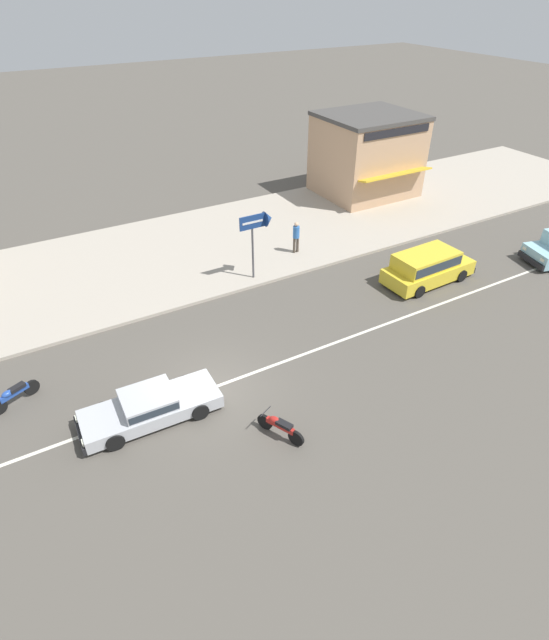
{
  "coord_description": "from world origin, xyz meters",
  "views": [
    {
      "loc": [
        -4.57,
        -12.77,
        12.37
      ],
      "look_at": [
        3.62,
        1.63,
        0.8
      ],
      "focal_mm": 28.0,
      "sensor_mm": 36.0,
      "label": 1
    }
  ],
  "objects_px": {
    "motorcycle_2": "(14,394)",
    "shopfront_corner_warung": "(367,154)",
    "motorcycle_1": "(280,427)",
    "minivan_yellow_0": "(427,266)",
    "sedan_silver_2": "(150,406)",
    "arrow_signboard": "(264,223)",
    "pedestrian_near_clock": "(296,235)"
  },
  "relations": [
    {
      "from": "sedan_silver_2",
      "to": "arrow_signboard",
      "type": "height_order",
      "value": "arrow_signboard"
    },
    {
      "from": "motorcycle_2",
      "to": "arrow_signboard",
      "type": "distance_m",
      "value": 12.47
    },
    {
      "from": "motorcycle_2",
      "to": "shopfront_corner_warung",
      "type": "xyz_separation_m",
      "value": [
        22.95,
        10.05,
        2.25
      ]
    },
    {
      "from": "pedestrian_near_clock",
      "to": "shopfront_corner_warung",
      "type": "bearing_deg",
      "value": 31.66
    },
    {
      "from": "motorcycle_1",
      "to": "motorcycle_2",
      "type": "relative_size",
      "value": 0.99
    },
    {
      "from": "arrow_signboard",
      "to": "shopfront_corner_warung",
      "type": "xyz_separation_m",
      "value": [
        11.22,
        6.59,
        -0.23
      ]
    },
    {
      "from": "sedan_silver_2",
      "to": "motorcycle_1",
      "type": "xyz_separation_m",
      "value": [
        3.36,
        -2.83,
        -0.12
      ]
    },
    {
      "from": "shopfront_corner_warung",
      "to": "sedan_silver_2",
      "type": "bearing_deg",
      "value": -145.65
    },
    {
      "from": "motorcycle_1",
      "to": "shopfront_corner_warung",
      "type": "relative_size",
      "value": 0.28
    },
    {
      "from": "minivan_yellow_0",
      "to": "arrow_signboard",
      "type": "height_order",
      "value": "arrow_signboard"
    },
    {
      "from": "minivan_yellow_0",
      "to": "pedestrian_near_clock",
      "type": "relative_size",
      "value": 2.76
    },
    {
      "from": "minivan_yellow_0",
      "to": "arrow_signboard",
      "type": "distance_m",
      "value": 8.08
    },
    {
      "from": "motorcycle_1",
      "to": "sedan_silver_2",
      "type": "bearing_deg",
      "value": 139.87
    },
    {
      "from": "sedan_silver_2",
      "to": "arrow_signboard",
      "type": "relative_size",
      "value": 1.45
    },
    {
      "from": "pedestrian_near_clock",
      "to": "shopfront_corner_warung",
      "type": "relative_size",
      "value": 0.28
    },
    {
      "from": "sedan_silver_2",
      "to": "motorcycle_2",
      "type": "xyz_separation_m",
      "value": [
        -3.87,
        2.98,
        -0.11
      ]
    },
    {
      "from": "minivan_yellow_0",
      "to": "motorcycle_2",
      "type": "distance_m",
      "value": 18.34
    },
    {
      "from": "sedan_silver_2",
      "to": "motorcycle_1",
      "type": "height_order",
      "value": "sedan_silver_2"
    },
    {
      "from": "pedestrian_near_clock",
      "to": "shopfront_corner_warung",
      "type": "height_order",
      "value": "shopfront_corner_warung"
    },
    {
      "from": "sedan_silver_2",
      "to": "pedestrian_near_clock",
      "type": "distance_m",
      "value": 13.03
    },
    {
      "from": "minivan_yellow_0",
      "to": "motorcycle_1",
      "type": "distance_m",
      "value": 12.19
    },
    {
      "from": "minivan_yellow_0",
      "to": "motorcycle_2",
      "type": "xyz_separation_m",
      "value": [
        -18.32,
        0.76,
        -0.43
      ]
    },
    {
      "from": "minivan_yellow_0",
      "to": "motorcycle_1",
      "type": "height_order",
      "value": "minivan_yellow_0"
    },
    {
      "from": "sedan_silver_2",
      "to": "motorcycle_1",
      "type": "bearing_deg",
      "value": -40.13
    },
    {
      "from": "motorcycle_1",
      "to": "arrow_signboard",
      "type": "relative_size",
      "value": 0.51
    },
    {
      "from": "minivan_yellow_0",
      "to": "motorcycle_1",
      "type": "xyz_separation_m",
      "value": [
        -11.09,
        -5.05,
        -0.43
      ]
    },
    {
      "from": "minivan_yellow_0",
      "to": "sedan_silver_2",
      "type": "bearing_deg",
      "value": -171.25
    },
    {
      "from": "sedan_silver_2",
      "to": "pedestrian_near_clock",
      "type": "relative_size",
      "value": 2.78
    },
    {
      "from": "motorcycle_2",
      "to": "shopfront_corner_warung",
      "type": "height_order",
      "value": "shopfront_corner_warung"
    },
    {
      "from": "motorcycle_2",
      "to": "minivan_yellow_0",
      "type": "bearing_deg",
      "value": -2.38
    },
    {
      "from": "minivan_yellow_0",
      "to": "shopfront_corner_warung",
      "type": "bearing_deg",
      "value": 66.81
    },
    {
      "from": "sedan_silver_2",
      "to": "pedestrian_near_clock",
      "type": "height_order",
      "value": "pedestrian_near_clock"
    }
  ]
}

